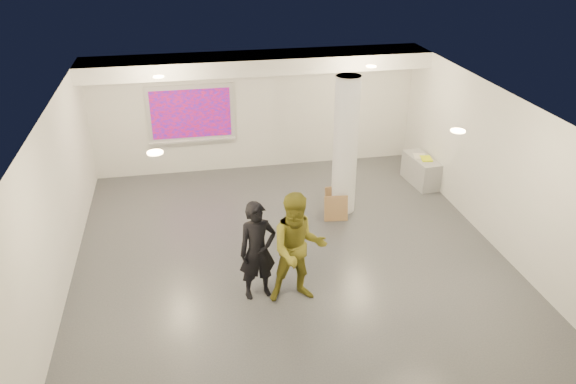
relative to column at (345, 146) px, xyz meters
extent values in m
cube|color=#3C3F44|center=(-1.50, -1.80, -1.50)|extent=(8.00, 9.00, 0.01)
cube|color=white|center=(-1.50, -1.80, 1.50)|extent=(8.00, 9.00, 0.01)
cube|color=silver|center=(-1.50, 2.70, 0.00)|extent=(8.00, 0.01, 3.00)
cube|color=silver|center=(-1.50, -6.30, 0.00)|extent=(8.00, 0.01, 3.00)
cube|color=silver|center=(-5.50, -1.80, 0.00)|extent=(0.01, 9.00, 3.00)
cube|color=silver|center=(2.50, -1.80, 0.00)|extent=(0.01, 9.00, 3.00)
cube|color=white|center=(-1.50, 2.15, 1.32)|extent=(8.00, 1.10, 0.36)
cylinder|color=#FFD089|center=(-3.70, 0.70, 1.48)|extent=(0.22, 0.22, 0.02)
cylinder|color=#FFD089|center=(0.70, 0.70, 1.48)|extent=(0.22, 0.22, 0.02)
cylinder|color=#FFD089|center=(-3.70, -3.30, 1.48)|extent=(0.22, 0.22, 0.02)
cylinder|color=#FFD089|center=(0.70, -3.30, 1.48)|extent=(0.22, 0.22, 0.02)
cylinder|color=white|center=(0.00, 0.00, 0.00)|extent=(0.52, 0.52, 3.00)
cube|color=silver|center=(-3.10, 2.66, 0.05)|extent=(2.10, 0.06, 1.40)
cube|color=#0814B0|center=(-3.10, 2.62, 0.05)|extent=(1.90, 0.01, 1.20)
cube|color=silver|center=(-3.10, 2.60, -0.65)|extent=(2.10, 0.08, 0.04)
cube|color=gray|center=(2.22, 0.94, -1.17)|extent=(0.58, 1.18, 0.67)
cube|color=silver|center=(2.18, 1.01, -0.82)|extent=(0.35, 0.41, 0.02)
cube|color=#E1F90F|center=(2.27, 0.84, -0.82)|extent=(0.29, 0.37, 0.03)
cube|color=olive|center=(-0.14, 0.01, -1.22)|extent=(0.52, 0.13, 0.57)
cube|color=olive|center=(-0.27, -0.43, -1.23)|extent=(0.51, 0.21, 0.55)
imported|color=black|center=(-2.27, -2.71, -0.62)|extent=(0.70, 0.52, 1.76)
imported|color=olive|center=(-1.63, -2.94, -0.52)|extent=(0.98, 0.78, 1.96)
camera|label=1|loc=(-3.28, -10.52, 4.37)|focal=35.00mm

